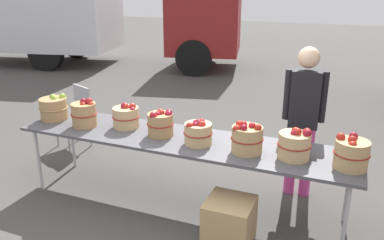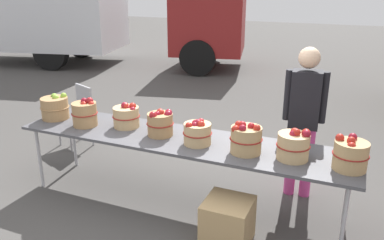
# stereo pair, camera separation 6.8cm
# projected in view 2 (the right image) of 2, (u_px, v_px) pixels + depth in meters

# --- Properties ---
(ground_plane) EXTENTS (40.00, 40.00, 0.00)m
(ground_plane) POSITION_uv_depth(u_px,v_px,m) (181.00, 203.00, 4.28)
(ground_plane) COLOR #474442
(market_table) EXTENTS (3.50, 0.76, 0.75)m
(market_table) POSITION_uv_depth(u_px,v_px,m) (180.00, 141.00, 4.04)
(market_table) COLOR #4C4C51
(market_table) RESTS_ON ground
(apple_basket_green_0) EXTENTS (0.33, 0.33, 0.29)m
(apple_basket_green_0) POSITION_uv_depth(u_px,v_px,m) (55.00, 107.00, 4.57)
(apple_basket_green_0) COLOR #A87F51
(apple_basket_green_0) RESTS_ON market_table
(apple_basket_red_0) EXTENTS (0.29, 0.29, 0.32)m
(apple_basket_red_0) POSITION_uv_depth(u_px,v_px,m) (85.00, 113.00, 4.34)
(apple_basket_red_0) COLOR #A87F51
(apple_basket_red_0) RESTS_ON market_table
(apple_basket_red_1) EXTENTS (0.30, 0.30, 0.28)m
(apple_basket_red_1) POSITION_uv_depth(u_px,v_px,m) (126.00, 116.00, 4.31)
(apple_basket_red_1) COLOR tan
(apple_basket_red_1) RESTS_ON market_table
(apple_basket_red_2) EXTENTS (0.28, 0.28, 0.28)m
(apple_basket_red_2) POSITION_uv_depth(u_px,v_px,m) (160.00, 123.00, 4.06)
(apple_basket_red_2) COLOR #A87F51
(apple_basket_red_2) RESTS_ON market_table
(apple_basket_red_3) EXTENTS (0.29, 0.29, 0.26)m
(apple_basket_red_3) POSITION_uv_depth(u_px,v_px,m) (197.00, 133.00, 3.85)
(apple_basket_red_3) COLOR tan
(apple_basket_red_3) RESTS_ON market_table
(apple_basket_red_4) EXTENTS (0.31, 0.31, 0.30)m
(apple_basket_red_4) POSITION_uv_depth(u_px,v_px,m) (246.00, 139.00, 3.65)
(apple_basket_red_4) COLOR tan
(apple_basket_red_4) RESTS_ON market_table
(apple_basket_red_5) EXTENTS (0.30, 0.30, 0.30)m
(apple_basket_red_5) POSITION_uv_depth(u_px,v_px,m) (294.00, 145.00, 3.52)
(apple_basket_red_5) COLOR tan
(apple_basket_red_5) RESTS_ON market_table
(apple_basket_red_6) EXTENTS (0.30, 0.30, 0.30)m
(apple_basket_red_6) POSITION_uv_depth(u_px,v_px,m) (350.00, 154.00, 3.33)
(apple_basket_red_6) COLOR tan
(apple_basket_red_6) RESTS_ON market_table
(vendor_adult) EXTENTS (0.43, 0.25, 1.65)m
(vendor_adult) POSITION_uv_depth(u_px,v_px,m) (304.00, 112.00, 4.14)
(vendor_adult) COLOR #CC3F8C
(vendor_adult) RESTS_ON ground
(box_truck) EXTENTS (7.99, 3.88, 2.75)m
(box_truck) POSITION_uv_depth(u_px,v_px,m) (80.00, 10.00, 10.94)
(box_truck) COLOR silver
(box_truck) RESTS_ON ground
(folding_chair) EXTENTS (0.52, 0.52, 0.86)m
(folding_chair) POSITION_uv_depth(u_px,v_px,m) (78.00, 111.00, 5.65)
(folding_chair) COLOR #99999E
(folding_chair) RESTS_ON ground
(produce_crate) EXTENTS (0.42, 0.42, 0.42)m
(produce_crate) POSITION_uv_depth(u_px,v_px,m) (228.00, 222.00, 3.58)
(produce_crate) COLOR tan
(produce_crate) RESTS_ON ground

